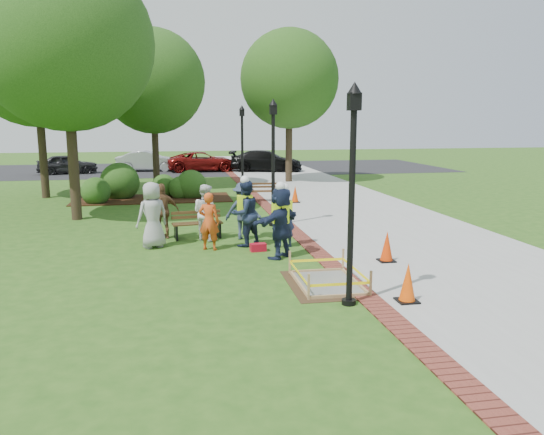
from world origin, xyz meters
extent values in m
plane|color=#285116|center=(0.00, 0.00, 0.00)|extent=(100.00, 100.00, 0.00)
cube|color=#9E9E99|center=(5.00, 10.00, 0.01)|extent=(6.00, 60.00, 0.02)
cube|color=maroon|center=(1.75, 10.00, 0.01)|extent=(0.50, 60.00, 0.03)
cube|color=#381E0F|center=(-3.00, 12.00, 0.02)|extent=(7.00, 3.00, 0.05)
cube|color=black|center=(0.00, 27.00, 0.00)|extent=(36.00, 12.00, 0.01)
cube|color=#47331E|center=(1.20, -1.68, 0.00)|extent=(1.74, 2.33, 0.01)
cube|color=gray|center=(1.20, -1.68, 0.02)|extent=(1.23, 1.82, 0.04)
cube|color=tan|center=(1.20, -1.68, 0.04)|extent=(1.35, 1.94, 0.08)
cube|color=tan|center=(1.20, -1.68, 0.28)|extent=(1.38, 1.97, 0.55)
cube|color=yellow|center=(1.20, -1.68, 0.30)|extent=(1.33, 1.92, 0.06)
cube|color=#4F3A1B|center=(-1.38, 3.52, 0.47)|extent=(1.56, 0.62, 0.04)
cube|color=#4F3A1B|center=(-1.41, 3.76, 0.70)|extent=(1.51, 0.22, 0.24)
cube|color=black|center=(-1.38, 3.52, 0.22)|extent=(1.43, 0.66, 0.44)
cube|color=brown|center=(1.79, 10.46, 0.46)|extent=(1.55, 0.58, 0.04)
cube|color=brown|center=(1.82, 10.70, 0.70)|extent=(1.51, 0.18, 0.24)
cube|color=black|center=(1.79, 10.46, 0.22)|extent=(1.41, 0.63, 0.44)
cube|color=black|center=(2.42, -3.11, 0.03)|extent=(0.41, 0.41, 0.05)
cone|color=#F24E07|center=(2.42, -3.11, 0.43)|extent=(0.32, 0.32, 0.76)
cube|color=black|center=(3.22, -0.16, 0.03)|extent=(0.41, 0.41, 0.05)
cone|color=red|center=(3.22, -0.16, 0.43)|extent=(0.32, 0.32, 0.75)
cube|color=black|center=(3.13, 9.81, 0.03)|extent=(0.38, 0.38, 0.05)
cone|color=#DF4107|center=(3.13, 9.81, 0.40)|extent=(0.30, 0.30, 0.71)
cube|color=#B00D22|center=(0.18, 1.56, 0.11)|extent=(0.45, 0.27, 0.22)
cylinder|color=black|center=(1.25, -3.00, 1.90)|extent=(0.12, 0.12, 3.80)
cube|color=black|center=(1.25, -3.00, 3.90)|extent=(0.22, 0.22, 0.32)
cone|color=black|center=(1.25, -3.00, 4.15)|extent=(0.28, 0.28, 0.22)
cylinder|color=black|center=(1.25, -3.00, 0.05)|extent=(0.28, 0.28, 0.10)
cylinder|color=black|center=(1.25, 5.00, 1.90)|extent=(0.12, 0.12, 3.80)
cube|color=black|center=(1.25, 5.00, 3.90)|extent=(0.22, 0.22, 0.32)
cone|color=black|center=(1.25, 5.00, 4.15)|extent=(0.28, 0.28, 0.22)
cylinder|color=black|center=(1.25, 5.00, 0.05)|extent=(0.28, 0.28, 0.10)
cylinder|color=black|center=(1.25, 13.00, 1.90)|extent=(0.12, 0.12, 3.80)
cube|color=black|center=(1.25, 13.00, 3.90)|extent=(0.22, 0.22, 0.32)
cone|color=black|center=(1.25, 13.00, 4.15)|extent=(0.28, 0.28, 0.22)
cylinder|color=black|center=(1.25, 13.00, 0.05)|extent=(0.28, 0.28, 0.10)
cylinder|color=#3D2D1E|center=(-5.56, 7.46, 2.54)|extent=(0.36, 0.36, 5.09)
sphere|color=#1A3F12|center=(-5.56, 7.46, 6.18)|extent=(6.06, 6.06, 6.06)
cylinder|color=#3D2D1E|center=(-2.93, 16.12, 2.27)|extent=(0.34, 0.34, 4.54)
sphere|color=#1A3F12|center=(-2.93, 16.12, 5.51)|extent=(5.34, 5.34, 5.34)
cylinder|color=#3D2D1E|center=(4.58, 17.71, 2.41)|extent=(0.39, 0.39, 4.81)
sphere|color=#1A3F12|center=(4.58, 17.71, 5.85)|extent=(5.59, 5.59, 5.59)
cylinder|color=#3D2D1E|center=(-7.92, 13.46, 2.63)|extent=(0.36, 0.36, 5.25)
sphere|color=#1A3F12|center=(-7.92, 13.46, 6.38)|extent=(6.32, 6.32, 6.32)
sphere|color=#1A3F12|center=(-5.37, 11.16, 0.00)|extent=(1.24, 1.24, 1.24)
sphere|color=#1A3F12|center=(-4.49, 12.59, 0.00)|extent=(1.78, 1.78, 1.78)
sphere|color=#1A3F12|center=(-1.74, 12.14, 0.00)|extent=(1.10, 1.10, 1.10)
sphere|color=#1A3F12|center=(-1.26, 12.11, 0.00)|extent=(1.41, 1.41, 1.41)
sphere|color=#1A3F12|center=(-2.51, 12.80, 0.00)|extent=(1.14, 1.14, 1.14)
imported|color=#9B9B9B|center=(-2.67, 2.53, 0.93)|extent=(0.71, 0.61, 1.87)
imported|color=#D44918|center=(-1.13, 1.97, 0.81)|extent=(0.60, 0.50, 1.61)
imported|color=silver|center=(-1.15, 3.23, 0.84)|extent=(0.63, 0.63, 1.69)
imported|color=brown|center=(-2.41, 3.67, 0.84)|extent=(0.61, 0.46, 1.68)
imported|color=#2E3950|center=(-0.02, 3.14, 0.86)|extent=(0.64, 0.51, 1.73)
imported|color=#192441|center=(0.64, 0.76, 0.93)|extent=(0.70, 0.68, 1.86)
cube|color=#BCEC13|center=(0.64, 0.76, 1.20)|extent=(0.42, 0.26, 0.52)
sphere|color=white|center=(0.64, 0.76, 1.89)|extent=(0.25, 0.25, 0.25)
imported|color=#1C324A|center=(0.99, 1.92, 0.84)|extent=(0.57, 0.39, 1.68)
cube|color=#BCEC13|center=(0.99, 1.92, 1.08)|extent=(0.42, 0.26, 0.52)
sphere|color=white|center=(0.99, 1.92, 1.70)|extent=(0.25, 0.25, 0.25)
imported|color=#1C294B|center=(-0.09, 2.25, 0.94)|extent=(0.71, 0.64, 1.88)
cube|color=#BCEC13|center=(-0.09, 2.25, 1.21)|extent=(0.42, 0.26, 0.52)
sphere|color=white|center=(-0.09, 2.25, 1.90)|extent=(0.25, 0.25, 0.25)
imported|color=#262528|center=(-9.00, 24.88, 0.00)|extent=(2.69, 4.65, 1.43)
imported|color=#B7B8BD|center=(-3.79, 25.85, 0.00)|extent=(2.43, 4.89, 1.55)
imported|color=maroon|center=(0.01, 25.00, 0.00)|extent=(2.19, 4.65, 1.49)
imported|color=black|center=(4.37, 24.16, 0.00)|extent=(3.25, 5.27, 1.60)
camera|label=1|loc=(-2.06, -12.48, 3.57)|focal=35.00mm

